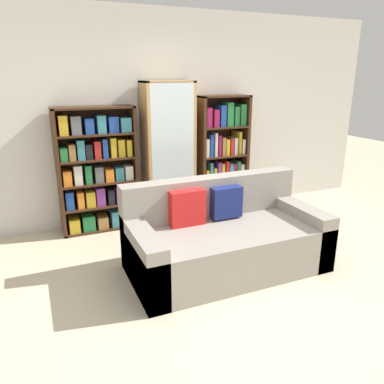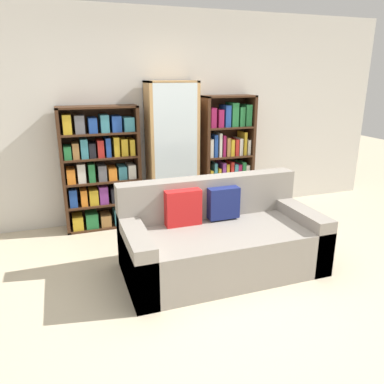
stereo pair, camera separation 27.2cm
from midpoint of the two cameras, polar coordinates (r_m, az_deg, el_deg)
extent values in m
plane|color=beige|center=(3.52, 4.68, -15.23)|extent=(16.00, 16.00, 0.00)
cube|color=beige|center=(5.07, -6.99, 11.14)|extent=(6.72, 0.06, 2.70)
cube|color=gray|center=(3.80, 3.28, -8.61)|extent=(1.94, 0.95, 0.46)
cube|color=gray|center=(3.95, 0.96, -0.63)|extent=(1.94, 0.20, 0.43)
cube|color=gray|center=(3.51, -9.72, -10.09)|extent=(0.20, 0.95, 0.58)
cube|color=gray|center=(4.21, 14.01, -5.57)|extent=(0.20, 0.95, 0.58)
cube|color=red|center=(3.70, -2.83, -2.46)|extent=(0.36, 0.12, 0.36)
cube|color=navy|center=(3.86, 3.24, -1.59)|extent=(0.32, 0.12, 0.32)
cube|color=#3D2314|center=(4.76, -21.25, 2.56)|extent=(0.04, 0.32, 1.54)
cube|color=#3D2314|center=(4.87, -10.41, 3.79)|extent=(0.04, 0.32, 1.54)
cube|color=#3D2314|center=(4.67, -16.55, 12.25)|extent=(0.96, 0.32, 0.02)
cube|color=#3D2314|center=(5.02, -15.06, -5.21)|extent=(0.96, 0.32, 0.02)
cube|color=#3D2314|center=(4.94, -16.02, 3.60)|extent=(0.96, 0.01, 1.54)
cube|color=#3D2314|center=(4.92, -15.34, -1.86)|extent=(0.88, 0.32, 0.02)
cube|color=#3D2314|center=(4.83, -15.62, 1.48)|extent=(0.88, 0.32, 0.02)
cube|color=#3D2314|center=(4.76, -15.92, 4.94)|extent=(0.88, 0.32, 0.02)
cube|color=#3D2314|center=(4.71, -16.22, 8.49)|extent=(0.88, 0.32, 0.02)
cube|color=gold|center=(4.95, -19.06, -4.68)|extent=(0.13, 0.24, 0.18)
cube|color=#237038|center=(4.96, -17.08, -4.34)|extent=(0.15, 0.24, 0.19)
cube|color=olive|center=(4.98, -15.08, -4.30)|extent=(0.13, 0.24, 0.15)
cube|color=teal|center=(5.00, -13.19, -3.77)|extent=(0.12, 0.24, 0.21)
cube|color=#5B5B60|center=(5.02, -11.30, -3.50)|extent=(0.13, 0.24, 0.21)
cube|color=#1E4293|center=(4.84, -19.76, -1.06)|extent=(0.09, 0.24, 0.22)
cube|color=orange|center=(4.85, -18.26, -0.98)|extent=(0.08, 0.24, 0.20)
cube|color=gold|center=(4.86, -16.88, -0.86)|extent=(0.11, 0.24, 0.19)
cube|color=#7A3384|center=(4.87, -15.47, -0.51)|extent=(0.11, 0.24, 0.23)
cube|color=black|center=(4.89, -13.97, -0.54)|extent=(0.08, 0.24, 0.19)
cube|color=#7A3384|center=(4.90, -12.64, -0.24)|extent=(0.11, 0.24, 0.21)
cube|color=#5B5B60|center=(4.92, -11.19, 0.04)|extent=(0.08, 0.24, 0.23)
cube|color=orange|center=(4.76, -20.11, 2.11)|extent=(0.10, 0.24, 0.18)
cube|color=beige|center=(4.76, -18.66, 2.60)|extent=(0.09, 0.24, 0.23)
cube|color=#237038|center=(4.77, -17.22, 2.71)|extent=(0.08, 0.24, 0.22)
cube|color=#5B5B60|center=(4.79, -15.71, 2.71)|extent=(0.10, 0.24, 0.20)
cube|color=orange|center=(4.81, -14.24, 2.65)|extent=(0.10, 0.24, 0.16)
cube|color=teal|center=(4.83, -12.78, 2.86)|extent=(0.10, 0.24, 0.16)
cube|color=beige|center=(4.85, -11.42, 3.08)|extent=(0.10, 0.24, 0.17)
cube|color=#237038|center=(4.70, -20.63, 5.48)|extent=(0.08, 0.24, 0.16)
cube|color=olive|center=(4.70, -19.51, 5.79)|extent=(0.07, 0.24, 0.19)
cube|color=teal|center=(4.71, -18.31, 6.19)|extent=(0.08, 0.24, 0.23)
cube|color=black|center=(4.72, -17.18, 5.98)|extent=(0.08, 0.24, 0.18)
cube|color=#AD231E|center=(4.73, -16.00, 6.30)|extent=(0.08, 0.24, 0.21)
cube|color=#1E4293|center=(4.74, -14.92, 6.54)|extent=(0.06, 0.24, 0.23)
cube|color=gold|center=(4.75, -13.72, 6.71)|extent=(0.07, 0.24, 0.24)
cube|color=gold|center=(4.77, -12.58, 6.66)|extent=(0.08, 0.24, 0.21)
cube|color=gold|center=(4.79, -11.44, 6.71)|extent=(0.06, 0.24, 0.20)
cube|color=gold|center=(4.65, -20.76, 9.51)|extent=(0.10, 0.24, 0.22)
cube|color=#5B5B60|center=(4.66, -19.01, 9.63)|extent=(0.11, 0.24, 0.21)
cube|color=#1E4293|center=(4.68, -17.16, 9.61)|extent=(0.10, 0.24, 0.18)
cube|color=teal|center=(4.69, -15.45, 9.96)|extent=(0.10, 0.24, 0.21)
cube|color=#1E4293|center=(4.71, -13.74, 10.02)|extent=(0.11, 0.24, 0.19)
cube|color=teal|center=(4.74, -11.93, 10.05)|extent=(0.12, 0.24, 0.17)
cube|color=tan|center=(4.86, -8.59, 5.57)|extent=(0.04, 0.36, 1.83)
cube|color=tan|center=(5.04, -1.90, 6.19)|extent=(0.04, 0.36, 1.83)
cube|color=tan|center=(4.84, -5.49, 16.40)|extent=(0.65, 0.36, 0.02)
cube|color=tan|center=(5.19, -4.91, -3.89)|extent=(0.65, 0.36, 0.02)
cube|color=tan|center=(5.10, -5.80, 6.25)|extent=(0.65, 0.01, 1.83)
cube|color=silver|center=(4.77, -4.52, 5.51)|extent=(0.57, 0.01, 1.80)
cube|color=tan|center=(5.09, -5.00, -0.65)|extent=(0.57, 0.32, 0.02)
cube|color=tan|center=(5.01, -5.09, 2.57)|extent=(0.57, 0.32, 0.02)
cube|color=tan|center=(4.94, -5.18, 5.90)|extent=(0.57, 0.32, 0.02)
cube|color=tan|center=(4.89, -5.28, 9.30)|extent=(0.57, 0.32, 0.02)
cube|color=tan|center=(4.86, -5.38, 12.76)|extent=(0.57, 0.32, 0.02)
cylinder|color=silver|center=(5.12, -7.25, -3.74)|extent=(0.01, 0.01, 0.07)
cone|color=silver|center=(5.09, -7.28, -2.92)|extent=(0.06, 0.06, 0.09)
cylinder|color=silver|center=(5.15, -6.35, -3.56)|extent=(0.01, 0.01, 0.07)
cone|color=silver|center=(5.12, -6.38, -2.76)|extent=(0.06, 0.06, 0.09)
cylinder|color=silver|center=(5.16, -5.36, -3.50)|extent=(0.01, 0.01, 0.07)
cone|color=silver|center=(5.13, -5.38, -2.69)|extent=(0.06, 0.06, 0.09)
cylinder|color=silver|center=(5.19, -4.48, -3.32)|extent=(0.01, 0.01, 0.07)
cone|color=silver|center=(5.17, -4.50, -2.52)|extent=(0.06, 0.06, 0.09)
cylinder|color=silver|center=(5.23, -3.63, -3.14)|extent=(0.01, 0.01, 0.07)
cone|color=silver|center=(5.21, -3.64, -2.34)|extent=(0.06, 0.06, 0.09)
cylinder|color=silver|center=(5.25, -2.67, -3.06)|extent=(0.01, 0.01, 0.07)
cone|color=silver|center=(5.22, -2.68, -2.26)|extent=(0.06, 0.06, 0.09)
cylinder|color=silver|center=(5.02, -6.89, -0.35)|extent=(0.01, 0.01, 0.08)
cone|color=silver|center=(4.99, -6.92, 0.64)|extent=(0.09, 0.09, 0.10)
cylinder|color=silver|center=(5.09, -5.09, -0.03)|extent=(0.01, 0.01, 0.08)
cone|color=silver|center=(5.07, -5.12, 0.95)|extent=(0.09, 0.09, 0.10)
cylinder|color=silver|center=(5.13, -3.16, 0.14)|extent=(0.01, 0.01, 0.08)
cone|color=silver|center=(5.10, -3.18, 1.11)|extent=(0.09, 0.09, 0.10)
cylinder|color=silver|center=(4.93, -6.99, 2.92)|extent=(0.01, 0.01, 0.08)
cone|color=silver|center=(4.91, -7.03, 3.96)|extent=(0.09, 0.09, 0.10)
cylinder|color=silver|center=(4.98, -5.06, 3.13)|extent=(0.01, 0.01, 0.08)
cone|color=silver|center=(4.96, -5.09, 4.16)|extent=(0.09, 0.09, 0.10)
cylinder|color=silver|center=(5.05, -3.24, 3.38)|extent=(0.01, 0.01, 0.08)
cone|color=silver|center=(5.03, -3.26, 4.40)|extent=(0.09, 0.09, 0.10)
cylinder|color=silver|center=(4.90, -7.23, 6.34)|extent=(0.01, 0.01, 0.08)
cone|color=silver|center=(4.88, -7.27, 7.34)|extent=(0.09, 0.09, 0.10)
cylinder|color=silver|center=(4.93, -5.22, 6.49)|extent=(0.01, 0.01, 0.08)
cone|color=silver|center=(4.92, -5.25, 7.48)|extent=(0.09, 0.09, 0.10)
cylinder|color=silver|center=(4.97, -3.23, 6.62)|extent=(0.01, 0.01, 0.08)
cone|color=silver|center=(4.96, -3.25, 7.61)|extent=(0.09, 0.09, 0.10)
cylinder|color=silver|center=(4.84, -7.59, 9.77)|extent=(0.01, 0.01, 0.08)
cone|color=silver|center=(4.82, -7.64, 10.84)|extent=(0.09, 0.09, 0.10)
cylinder|color=silver|center=(4.87, -6.09, 9.88)|extent=(0.01, 0.01, 0.08)
cone|color=silver|center=(4.86, -6.12, 10.94)|extent=(0.09, 0.09, 0.10)
cylinder|color=silver|center=(4.90, -4.57, 9.97)|extent=(0.01, 0.01, 0.08)
cone|color=silver|center=(4.89, -4.60, 11.03)|extent=(0.09, 0.09, 0.10)
cylinder|color=silver|center=(4.94, -3.07, 10.05)|extent=(0.01, 0.01, 0.08)
cone|color=silver|center=(4.93, -3.09, 11.10)|extent=(0.09, 0.09, 0.10)
cylinder|color=silver|center=(4.78, -7.93, 13.19)|extent=(0.01, 0.01, 0.07)
cone|color=silver|center=(4.78, -7.97, 14.16)|extent=(0.06, 0.06, 0.09)
cylinder|color=silver|center=(4.81, -6.91, 13.25)|extent=(0.01, 0.01, 0.07)
cone|color=silver|center=(4.81, -6.95, 14.22)|extent=(0.06, 0.06, 0.09)
cylinder|color=silver|center=(4.82, -5.83, 13.29)|extent=(0.01, 0.01, 0.07)
cone|color=silver|center=(4.81, -5.86, 14.26)|extent=(0.06, 0.06, 0.09)
cylinder|color=silver|center=(4.88, -4.96, 13.37)|extent=(0.01, 0.01, 0.07)
cone|color=silver|center=(4.88, -4.99, 14.32)|extent=(0.06, 0.06, 0.09)
cylinder|color=silver|center=(4.88, -3.84, 13.39)|extent=(0.01, 0.01, 0.07)
cone|color=silver|center=(4.88, -3.86, 14.35)|extent=(0.06, 0.06, 0.09)
cylinder|color=silver|center=(4.91, -2.84, 13.44)|extent=(0.01, 0.01, 0.07)
cone|color=silver|center=(4.90, -2.85, 14.38)|extent=(0.06, 0.06, 0.09)
cube|color=#3D2314|center=(5.14, -0.29, 5.32)|extent=(0.04, 0.32, 1.63)
cube|color=#3D2314|center=(5.43, 6.32, 5.88)|extent=(0.04, 0.32, 1.63)
cube|color=#3D2314|center=(5.17, 3.26, 14.39)|extent=(0.72, 0.32, 0.02)
cube|color=#3D2314|center=(5.50, 2.97, -2.62)|extent=(0.72, 0.32, 0.02)
cube|color=#3D2314|center=(5.41, 2.38, 5.93)|extent=(0.72, 0.01, 1.63)
cube|color=#3D2314|center=(5.37, 3.04, 1.48)|extent=(0.64, 0.32, 0.02)
cube|color=#3D2314|center=(5.27, 3.11, 5.62)|extent=(0.64, 0.32, 0.02)
cube|color=#3D2314|center=(5.21, 3.18, 9.89)|extent=(0.64, 0.32, 0.02)
cube|color=#1E4293|center=(5.34, 0.41, -1.83)|extent=(0.05, 0.24, 0.22)
cube|color=#1E4293|center=(5.36, 1.09, -1.51)|extent=(0.04, 0.24, 0.26)
cube|color=black|center=(5.39, 1.76, -1.47)|extent=(0.06, 0.24, 0.25)
cube|color=#AD231E|center=(5.42, 2.36, -1.54)|extent=(0.05, 0.24, 0.22)
cube|color=#AD231E|center=(5.44, 3.04, -1.22)|extent=(0.04, 0.24, 0.27)
cube|color=#AD231E|center=(5.48, 3.71, -1.30)|extent=(0.05, 0.24, 0.23)
cube|color=#1E4293|center=(5.49, 4.29, -0.75)|extent=(0.06, 0.24, 0.33)
cube|color=#8E1947|center=(5.53, 4.94, -1.12)|extent=(0.06, 0.24, 0.23)
cube|color=orange|center=(5.56, 5.56, -0.95)|extent=(0.06, 0.24, 0.25)
cube|color=gold|center=(5.22, 0.41, 2.38)|extent=(0.04, 0.24, 0.21)
cube|color=teal|center=(5.23, 1.01, 2.96)|extent=(0.04, 0.24, 0.31)
cube|color=gold|center=(5.26, 1.59, 2.60)|extent=(0.04, 0.24, 0.23)
cube|color=#7A3384|center=(5.28, 2.25, 3.06)|extent=(0.05, 0.24, 0.31)
cube|color=gold|center=(5.31, 2.78, 3.01)|extent=(0.04, 0.24, 0.28)
cube|color=#AD231E|center=(5.33, 3.44, 3.21)|extent=(0.05, 0.24, 0.31)
cube|color=teal|center=(5.36, 4.02, 3.08)|extent=(0.05, 0.24, 0.27)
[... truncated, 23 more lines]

